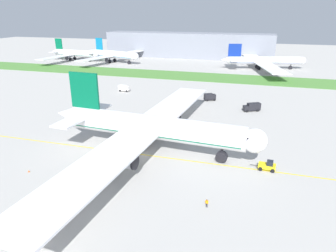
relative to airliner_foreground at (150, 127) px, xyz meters
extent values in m
plane|color=#ADAAA5|center=(-1.03, -3.17, -6.41)|extent=(600.00, 600.00, 0.00)
cube|color=yellow|center=(-1.03, -2.70, -6.41)|extent=(280.00, 0.36, 0.01)
cube|color=#4C8438|center=(-1.03, 96.84, -6.36)|extent=(320.00, 24.00, 0.10)
cylinder|color=white|center=(0.79, -0.06, 0.18)|extent=(46.01, 9.04, 5.86)
cube|color=#055938|center=(0.79, -0.06, -0.85)|extent=(44.16, 8.44, 0.70)
sphere|color=white|center=(25.20, -1.77, 0.18)|extent=(5.56, 5.56, 5.56)
cone|color=white|center=(-24.64, 1.73, 0.62)|extent=(6.77, 5.42, 4.98)
cube|color=#055938|center=(-18.36, 1.29, 7.79)|extent=(8.25, 1.16, 9.37)
cube|color=white|center=(-18.87, 7.19, 1.05)|extent=(5.67, 9.70, 0.41)
cube|color=white|center=(-19.69, -4.49, 1.05)|extent=(5.67, 9.70, 0.41)
cube|color=white|center=(0.15, 23.55, -0.56)|extent=(12.91, 41.75, 0.47)
cube|color=white|center=(-3.13, -23.34, -0.56)|extent=(12.91, 41.75, 0.47)
cylinder|color=#B7BABF|center=(0.87, 14.22, -2.33)|extent=(5.77, 3.60, 3.22)
cylinder|color=black|center=(3.65, 14.02, -2.33)|extent=(0.72, 3.41, 3.38)
cylinder|color=#B7BABF|center=(-1.12, -14.20, -2.33)|extent=(5.77, 3.60, 3.22)
cylinder|color=black|center=(1.66, -14.39, -2.33)|extent=(0.72, 3.41, 3.38)
cylinder|color=black|center=(18.12, -1.27, -3.89)|extent=(0.61, 0.61, 2.27)
cylinder|color=black|center=(18.12, -1.27, -5.02)|extent=(2.86, 1.44, 2.78)
cylinder|color=black|center=(-2.64, 3.27, -3.89)|extent=(0.61, 0.61, 2.27)
cylinder|color=black|center=(-2.64, 3.27, -5.02)|extent=(2.86, 1.44, 2.78)
cylinder|color=black|center=(-3.07, -2.87, -3.89)|extent=(0.61, 0.61, 2.27)
cylinder|color=black|center=(-3.07, -2.87, -5.02)|extent=(2.86, 1.44, 2.78)
cube|color=black|center=(24.32, -1.71, 0.91)|extent=(2.35, 4.52, 1.05)
sphere|color=black|center=(-16.34, 4.02, 0.70)|extent=(0.41, 0.41, 0.41)
sphere|color=black|center=(-12.01, 3.72, 0.70)|extent=(0.41, 0.41, 0.41)
sphere|color=black|center=(-7.67, 3.41, 0.70)|extent=(0.41, 0.41, 0.41)
sphere|color=black|center=(-3.34, 3.11, 0.70)|extent=(0.41, 0.41, 0.41)
sphere|color=black|center=(0.99, 2.81, 0.70)|extent=(0.41, 0.41, 0.41)
sphere|color=black|center=(5.32, 2.50, 0.70)|extent=(0.41, 0.41, 0.41)
sphere|color=black|center=(9.65, 2.20, 0.70)|extent=(0.41, 0.41, 0.41)
sphere|color=black|center=(13.99, 1.89, 0.70)|extent=(0.41, 0.41, 0.41)
sphere|color=black|center=(18.32, 1.59, 0.70)|extent=(0.41, 0.41, 0.41)
cube|color=yellow|center=(28.39, -1.99, -5.54)|extent=(3.90, 2.44, 0.84)
cube|color=black|center=(28.95, -2.03, -4.68)|extent=(1.46, 1.75, 0.90)
cylinder|color=black|center=(25.62, -1.80, -5.81)|extent=(1.80, 0.25, 0.12)
cylinder|color=black|center=(27.00, -2.99, -5.96)|extent=(0.92, 0.41, 0.90)
cylinder|color=black|center=(27.15, -0.81, -5.96)|extent=(0.92, 0.41, 0.90)
cylinder|color=black|center=(29.62, -3.17, -5.96)|extent=(0.92, 0.41, 0.90)
cylinder|color=black|center=(29.78, -1.00, -5.96)|extent=(0.92, 0.41, 0.90)
cylinder|color=black|center=(17.73, -19.96, -5.99)|extent=(0.12, 0.12, 0.84)
cylinder|color=orange|center=(17.59, -19.92, -5.31)|extent=(0.10, 0.10, 0.53)
cylinder|color=black|center=(17.92, -20.01, -5.99)|extent=(0.12, 0.12, 0.84)
cylinder|color=orange|center=(18.06, -20.05, -5.31)|extent=(0.10, 0.10, 0.53)
cube|color=orange|center=(17.82, -19.98, -5.28)|extent=(0.49, 0.35, 0.59)
sphere|color=brown|center=(17.82, -19.98, -4.85)|extent=(0.23, 0.23, 0.23)
cube|color=#F2590C|center=(-22.34, -18.07, -6.40)|extent=(0.36, 0.36, 0.03)
cone|color=#F2590C|center=(-22.34, -18.07, -6.11)|extent=(0.28, 0.28, 0.55)
cylinder|color=white|center=(-22.34, -18.07, -6.08)|extent=(0.17, 0.17, 0.06)
cube|color=white|center=(-32.60, 55.58, -4.84)|extent=(3.76, 2.35, 2.25)
cube|color=white|center=(-30.29, 55.42, -5.04)|extent=(1.55, 2.12, 1.84)
cube|color=#263347|center=(-29.63, 55.37, -4.68)|extent=(0.20, 1.77, 0.81)
cylinder|color=black|center=(-30.21, 56.47, -5.96)|extent=(0.92, 0.36, 0.90)
cylinder|color=black|center=(-30.36, 54.37, -5.96)|extent=(0.92, 0.36, 0.90)
cylinder|color=black|center=(-33.43, 56.69, -5.96)|extent=(0.92, 0.36, 0.90)
cylinder|color=black|center=(-33.57, 54.59, -5.96)|extent=(0.92, 0.36, 0.90)
cube|color=black|center=(6.38, 51.14, -4.81)|extent=(3.97, 3.46, 2.31)
cube|color=black|center=(8.27, 52.16, -4.97)|extent=(2.12, 2.41, 1.98)
cube|color=#263347|center=(8.80, 52.45, -4.57)|extent=(0.92, 1.60, 0.87)
cylinder|color=black|center=(7.76, 53.09, -5.96)|extent=(0.93, 0.69, 0.90)
cylinder|color=black|center=(8.77, 51.23, -5.96)|extent=(0.93, 0.69, 0.90)
cylinder|color=black|center=(5.14, 51.67, -5.96)|extent=(0.93, 0.69, 0.90)
cylinder|color=black|center=(6.14, 49.80, -5.96)|extent=(0.93, 0.69, 0.90)
cube|color=black|center=(24.07, 41.96, -4.73)|extent=(4.99, 3.96, 2.46)
cube|color=black|center=(21.50, 40.58, -5.12)|extent=(2.49, 2.57, 1.68)
cube|color=#263347|center=(20.77, 40.19, -4.78)|extent=(0.88, 1.55, 0.74)
cylinder|color=black|center=(21.98, 39.68, -5.96)|extent=(0.93, 0.69, 0.90)
cylinder|color=black|center=(21.02, 41.47, -5.96)|extent=(0.93, 0.69, 0.90)
cylinder|color=black|center=(25.56, 41.61, -5.96)|extent=(0.93, 0.69, 0.90)
cylinder|color=black|center=(24.59, 43.40, -5.96)|extent=(0.93, 0.69, 0.90)
cylinder|color=white|center=(-102.60, 128.98, -1.22)|extent=(33.25, 8.98, 4.61)
cube|color=#055938|center=(-102.60, 128.98, -2.03)|extent=(31.89, 8.44, 0.55)
sphere|color=white|center=(-85.02, 126.61, -1.22)|extent=(4.38, 4.38, 4.38)
cone|color=white|center=(-120.97, 131.46, -0.88)|extent=(5.55, 4.57, 3.92)
cube|color=#055938|center=(-116.30, 130.83, 4.78)|extent=(5.93, 1.25, 7.38)
cube|color=white|center=(-116.33, 135.49, -0.53)|extent=(4.58, 7.80, 0.32)
cube|color=white|center=(-117.57, 126.35, -0.53)|extent=(4.58, 7.80, 0.32)
cube|color=white|center=(-101.94, 146.17, -1.80)|extent=(11.14, 30.34, 0.37)
cube|color=white|center=(-106.52, 112.23, -1.80)|extent=(11.14, 30.34, 0.37)
cylinder|color=#B7BABF|center=(-101.85, 139.43, -3.19)|extent=(4.68, 3.10, 2.54)
cylinder|color=black|center=(-99.68, 139.14, -3.19)|extent=(0.73, 2.69, 2.66)
cylinder|color=#B7BABF|center=(-104.65, 118.71, -3.19)|extent=(4.68, 3.10, 2.54)
cylinder|color=black|center=(-102.48, 118.41, -3.19)|extent=(0.73, 2.69, 2.66)
cylinder|color=black|center=(-90.20, 127.31, -4.42)|extent=(0.48, 0.48, 1.79)
cylinder|color=black|center=(-90.20, 127.31, -5.32)|extent=(2.30, 1.27, 2.19)
cylinder|color=black|center=(-104.88, 131.73, -4.42)|extent=(0.48, 0.48, 1.79)
cylinder|color=black|center=(-104.88, 131.73, -5.32)|extent=(2.30, 1.27, 2.19)
cylinder|color=black|center=(-105.53, 126.93, -4.42)|extent=(0.48, 0.48, 1.79)
cylinder|color=black|center=(-105.53, 126.93, -5.32)|extent=(2.30, 1.27, 2.19)
cylinder|color=white|center=(-70.95, 127.91, -0.85)|extent=(32.43, 13.08, 4.95)
cube|color=#0C6B9E|center=(-70.95, 127.91, -1.71)|extent=(31.08, 12.37, 0.59)
sphere|color=white|center=(-54.05, 123.41, -0.85)|extent=(4.70, 4.70, 4.70)
cone|color=white|center=(-88.68, 132.64, -0.48)|extent=(6.34, 5.46, 4.20)
cube|color=#0C6B9E|center=(-84.04, 131.40, 5.58)|extent=(5.74, 1.97, 7.91)
cube|color=white|center=(-83.39, 136.35, -0.11)|extent=(5.46, 8.56, 0.35)
cube|color=white|center=(-85.93, 126.79, -0.11)|extent=(5.46, 8.56, 0.35)
cube|color=white|center=(-68.13, 144.74, -1.47)|extent=(14.33, 29.87, 0.40)
cube|color=white|center=(-76.88, 111.92, -1.47)|extent=(14.33, 29.87, 0.40)
cylinder|color=#B7BABF|center=(-68.88, 138.18, -2.96)|extent=(5.24, 3.84, 2.72)
cylinder|color=black|center=(-66.61, 137.58, -2.96)|extent=(1.13, 2.87, 2.86)
cylinder|color=#B7BABF|center=(-74.26, 117.98, -2.96)|extent=(5.24, 3.84, 2.72)
cylinder|color=black|center=(-71.99, 117.37, -2.96)|extent=(1.13, 2.87, 2.86)
cylinder|color=black|center=(-59.11, 124.76, -4.28)|extent=(0.52, 0.52, 1.92)
cylinder|color=black|center=(-59.11, 124.76, -5.24)|extent=(2.54, 1.63, 2.35)
cylinder|color=black|center=(-72.77, 131.09, -4.28)|extent=(0.52, 0.52, 1.92)
cylinder|color=black|center=(-72.77, 131.09, -5.24)|extent=(2.54, 1.63, 2.35)
cylinder|color=black|center=(-74.11, 126.07, -4.28)|extent=(0.52, 0.52, 1.92)
cylinder|color=black|center=(-74.11, 126.07, -5.24)|extent=(2.54, 1.63, 2.35)
cylinder|color=white|center=(27.05, 130.52, -1.13)|extent=(42.95, 15.70, 4.69)
cube|color=navy|center=(27.05, 130.52, -1.95)|extent=(41.18, 14.89, 0.56)
sphere|color=white|center=(49.16, 136.43, -1.13)|extent=(4.46, 4.46, 4.46)
cone|color=white|center=(4.14, 124.38, -0.78)|extent=(6.02, 5.19, 3.99)
cube|color=navy|center=(9.52, 125.82, 4.97)|extent=(7.63, 2.46, 7.51)
cube|color=white|center=(7.47, 130.13, -0.43)|extent=(6.53, 8.48, 0.33)
cube|color=white|center=(9.90, 121.07, -0.43)|extent=(6.53, 8.48, 0.33)
cube|color=white|center=(19.33, 151.00, -1.72)|extent=(19.24, 40.02, 0.38)
cube|color=white|center=(30.60, 108.91, -1.72)|extent=(19.24, 40.02, 0.38)
cylinder|color=#B7BABF|center=(22.84, 142.89, -3.14)|extent=(4.97, 3.65, 2.58)
cylinder|color=black|center=(25.00, 143.46, -3.14)|extent=(1.07, 2.72, 2.71)
cylinder|color=#B7BABF|center=(29.59, 117.70, -3.14)|extent=(4.97, 3.65, 2.58)
cylinder|color=black|center=(31.74, 118.27, -3.14)|extent=(1.07, 2.72, 2.71)
cylinder|color=black|center=(42.91, 134.76, -4.39)|extent=(0.49, 0.49, 1.82)
cylinder|color=black|center=(42.91, 134.76, -5.30)|extent=(2.41, 1.55, 2.23)
cylinder|color=black|center=(23.07, 132.00, -4.39)|extent=(0.49, 0.49, 1.82)
cylinder|color=black|center=(23.07, 132.00, -5.30)|extent=(2.41, 1.55, 2.23)
cylinder|color=black|center=(24.35, 127.24, -4.39)|extent=(0.49, 0.49, 1.82)
cylinder|color=black|center=(24.35, 127.24, -5.30)|extent=(2.41, 1.55, 2.23)
cube|color=gray|center=(-29.01, 168.81, 2.59)|extent=(126.24, 20.00, 18.00)
camera|label=1|loc=(24.48, -67.60, 27.16)|focal=33.06mm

